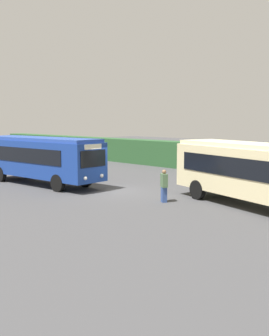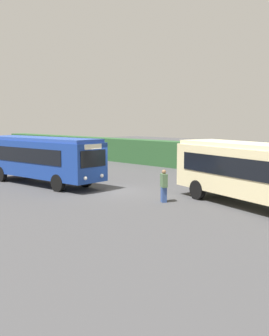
{
  "view_description": "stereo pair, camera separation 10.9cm",
  "coord_description": "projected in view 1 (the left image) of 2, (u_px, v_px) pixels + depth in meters",
  "views": [
    {
      "loc": [
        17.23,
        -15.01,
        4.1
      ],
      "look_at": [
        1.56,
        0.22,
        1.46
      ],
      "focal_mm": 43.17,
      "sensor_mm": 36.0,
      "label": 1
    },
    {
      "loc": [
        17.31,
        -14.93,
        4.1
      ],
      "look_at": [
        1.56,
        0.22,
        1.46
      ],
      "focal_mm": 43.17,
      "sensor_mm": 36.0,
      "label": 2
    }
  ],
  "objects": [
    {
      "name": "ground_plane",
      "position": [
        113.0,
        191.0,
        23.14
      ],
      "size": [
        108.8,
        108.8,
        0.0
      ],
      "primitive_type": "plane",
      "color": "#424244"
    },
    {
      "name": "bus_blue",
      "position": [
        41.0,
        157.0,
        25.47
      ],
      "size": [
        9.76,
        3.26,
        2.97
      ],
      "rotation": [
        0.0,
        0.0,
        0.1
      ],
      "color": "navy",
      "rests_on": "ground_plane"
    },
    {
      "name": "bus_cream",
      "position": [
        254.0,
        170.0,
        18.74
      ],
      "size": [
        9.28,
        4.52,
        3.0
      ],
      "rotation": [
        0.0,
        0.0,
        -0.25
      ],
      "color": "beige",
      "rests_on": "ground_plane"
    },
    {
      "name": "person_left",
      "position": [
        5.0,
        154.0,
        36.42
      ],
      "size": [
        0.5,
        0.5,
        1.91
      ],
      "rotation": [
        0.0,
        0.0,
        3.93
      ],
      "color": "silver",
      "rests_on": "ground_plane"
    },
    {
      "name": "person_center",
      "position": [
        164.0,
        185.0,
        20.0
      ],
      "size": [
        0.55,
        0.47,
        1.63
      ],
      "rotation": [
        0.0,
        0.0,
        4.16
      ],
      "color": "#334C8C",
      "rests_on": "ground_plane"
    },
    {
      "name": "hedge_row",
      "position": [
        227.0,
        158.0,
        31.06
      ],
      "size": [
        66.4,
        1.77,
        2.21
      ],
      "primitive_type": "cube",
      "color": "#29532B",
      "rests_on": "ground_plane"
    }
  ]
}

